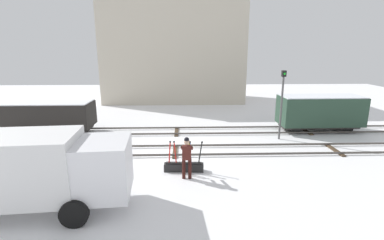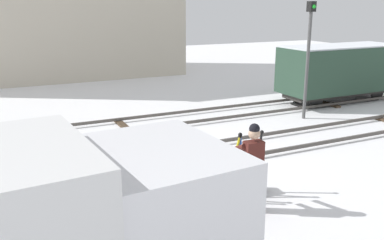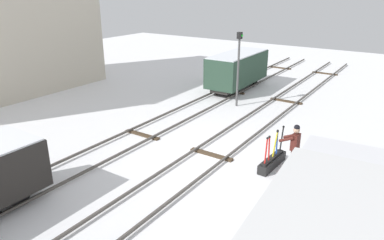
{
  "view_description": "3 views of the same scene",
  "coord_description": "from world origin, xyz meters",
  "px_view_note": "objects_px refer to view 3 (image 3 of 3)",
  "views": [
    {
      "loc": [
        0.46,
        -14.49,
        5.45
      ],
      "look_at": [
        0.99,
        2.14,
        1.26
      ],
      "focal_mm": 26.48,
      "sensor_mm": 36.0,
      "label": 1
    },
    {
      "loc": [
        -3.97,
        -9.93,
        4.14
      ],
      "look_at": [
        0.94,
        0.35,
        1.02
      ],
      "focal_mm": 39.87,
      "sensor_mm": 36.0,
      "label": 2
    },
    {
      "loc": [
        -11.48,
        -6.73,
        6.56
      ],
      "look_at": [
        -0.03,
        0.94,
        1.38
      ],
      "focal_mm": 33.39,
      "sensor_mm": 36.0,
      "label": 3
    }
  ],
  "objects_px": {
    "rail_worker": "(294,145)",
    "freight_car_mid_siding": "(238,69)",
    "delivery_truck": "(323,231)",
    "switch_lever_frame": "(272,161)",
    "signal_post": "(238,62)"
  },
  "relations": [
    {
      "from": "delivery_truck",
      "to": "signal_post",
      "type": "distance_m",
      "value": 13.41
    },
    {
      "from": "signal_post",
      "to": "freight_car_mid_siding",
      "type": "xyz_separation_m",
      "value": [
        3.24,
        1.65,
        -1.16
      ]
    },
    {
      "from": "switch_lever_frame",
      "to": "freight_car_mid_siding",
      "type": "distance_m",
      "value": 11.14
    },
    {
      "from": "switch_lever_frame",
      "to": "delivery_truck",
      "type": "bearing_deg",
      "value": -145.41
    },
    {
      "from": "rail_worker",
      "to": "delivery_truck",
      "type": "relative_size",
      "value": 0.3
    },
    {
      "from": "switch_lever_frame",
      "to": "delivery_truck",
      "type": "distance_m",
      "value": 6.05
    },
    {
      "from": "switch_lever_frame",
      "to": "signal_post",
      "type": "distance_m",
      "value": 7.84
    },
    {
      "from": "rail_worker",
      "to": "delivery_truck",
      "type": "height_order",
      "value": "delivery_truck"
    },
    {
      "from": "signal_post",
      "to": "freight_car_mid_siding",
      "type": "distance_m",
      "value": 3.81
    },
    {
      "from": "delivery_truck",
      "to": "switch_lever_frame",
      "type": "bearing_deg",
      "value": 27.11
    },
    {
      "from": "switch_lever_frame",
      "to": "rail_worker",
      "type": "bearing_deg",
      "value": -77.29
    },
    {
      "from": "rail_worker",
      "to": "signal_post",
      "type": "relative_size",
      "value": 0.44
    },
    {
      "from": "rail_worker",
      "to": "signal_post",
      "type": "height_order",
      "value": "signal_post"
    },
    {
      "from": "freight_car_mid_siding",
      "to": "switch_lever_frame",
      "type": "bearing_deg",
      "value": -146.49
    },
    {
      "from": "rail_worker",
      "to": "freight_car_mid_siding",
      "type": "relative_size",
      "value": 0.35
    }
  ]
}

